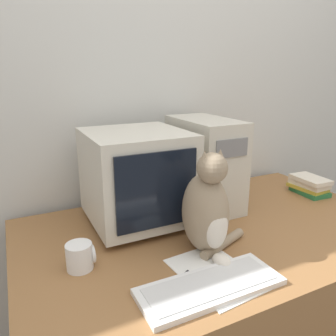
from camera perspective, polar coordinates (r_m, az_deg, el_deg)
wall_back at (r=1.68m, az=-1.09°, el=12.13°), size 7.00×0.05×2.50m
desk at (r=1.58m, az=7.93°, el=-22.77°), size 1.55×0.92×0.77m
crt_monitor at (r=1.34m, az=-5.44°, el=-1.50°), size 0.39×0.41×0.39m
computer_tower at (r=1.51m, az=6.34°, el=0.83°), size 0.22×0.40×0.41m
keyboard at (r=1.02m, az=7.41°, el=-19.73°), size 0.43×0.17×0.02m
cat at (r=1.13m, az=6.84°, el=-7.33°), size 0.26×0.25×0.37m
book_stack at (r=1.84m, az=23.40°, el=-2.76°), size 0.13×0.20×0.09m
pen at (r=1.03m, az=1.15°, el=-19.43°), size 0.14×0.08×0.01m
paper_sheet at (r=1.09m, az=8.26°, el=-17.68°), size 0.23×0.31×0.00m
mug at (r=1.12m, az=-15.03°, el=-14.64°), size 0.09×0.08×0.09m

